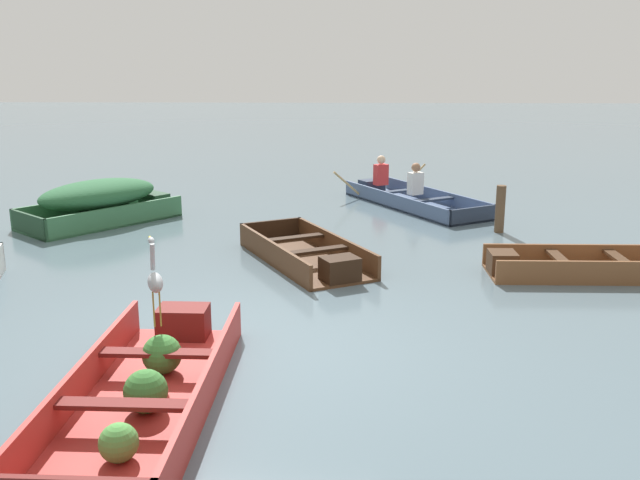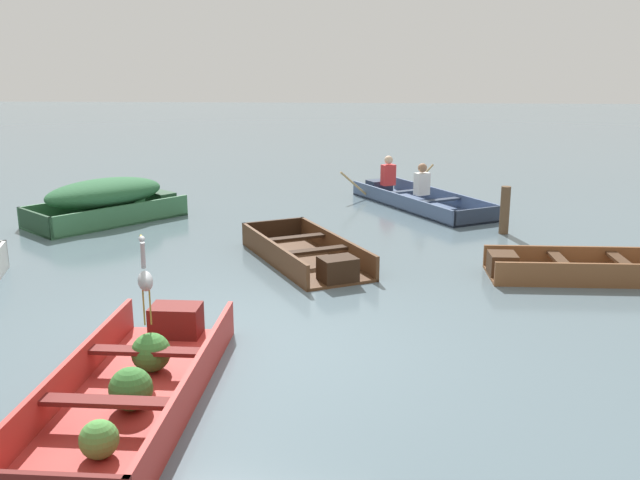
{
  "view_description": "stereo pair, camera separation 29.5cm",
  "coord_description": "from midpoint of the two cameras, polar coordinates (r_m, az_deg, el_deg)",
  "views": [
    {
      "loc": [
        0.77,
        -6.89,
        2.9
      ],
      "look_at": [
        0.46,
        3.0,
        0.35
      ],
      "focal_mm": 40.0,
      "sensor_mm": 36.0,
      "label": 1
    },
    {
      "loc": [
        1.06,
        -6.88,
        2.9
      ],
      "look_at": [
        0.46,
        3.0,
        0.35
      ],
      "focal_mm": 40.0,
      "sensor_mm": 36.0,
      "label": 2
    }
  ],
  "objects": [
    {
      "name": "mooring_post",
      "position": [
        12.4,
        13.56,
        2.42
      ],
      "size": [
        0.16,
        0.16,
        0.81
      ],
      "primitive_type": "cylinder",
      "color": "brown",
      "rests_on": "ground"
    },
    {
      "name": "skiff_dark_varnish_near_moored",
      "position": [
        10.27,
        -1.78,
        -1.26
      ],
      "size": [
        2.14,
        2.81,
        0.35
      ],
      "color": "#4C2D19",
      "rests_on": "ground"
    },
    {
      "name": "ground_plane",
      "position": [
        7.53,
        -5.41,
        -8.28
      ],
      "size": [
        80.0,
        80.0,
        0.0
      ],
      "primitive_type": "plane",
      "color": "slate"
    },
    {
      "name": "rowboat_slate_blue_with_crew",
      "position": [
        14.49,
        6.52,
        3.45
      ],
      "size": [
        3.02,
        3.6,
        0.88
      ],
      "color": "#475B7F",
      "rests_on": "ground"
    },
    {
      "name": "skiff_wooden_brown_far_moored",
      "position": [
        10.29,
        19.24,
        -2.09
      ],
      "size": [
        2.7,
        0.92,
        0.33
      ],
      "color": "brown",
      "rests_on": "ground"
    },
    {
      "name": "dinghy_red_foreground",
      "position": [
        6.5,
        -14.85,
        -11.14
      ],
      "size": [
        1.21,
        3.34,
        0.41
      ],
      "color": "#AD2D28",
      "rests_on": "ground"
    },
    {
      "name": "skiff_green_outer_moored",
      "position": [
        13.39,
        -17.78,
        3.2
      ],
      "size": [
        2.67,
        2.84,
        0.78
      ],
      "color": "#387047",
      "rests_on": "ground"
    },
    {
      "name": "heron_on_dinghy",
      "position": [
        6.9,
        -14.27,
        -3.08
      ],
      "size": [
        0.25,
        0.45,
        0.84
      ],
      "color": "olive",
      "rests_on": "dinghy_red_foreground"
    }
  ]
}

